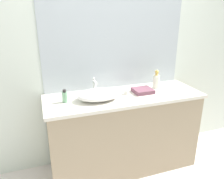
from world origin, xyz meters
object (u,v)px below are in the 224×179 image
soap_dispenser (156,81)px  candle_jar (127,92)px  sink_basin (99,95)px  folded_hand_towel (143,91)px  lotion_bottle (65,97)px

soap_dispenser → candle_jar: size_ratio=4.08×
sink_basin → folded_hand_towel: 0.48m
folded_hand_towel → lotion_bottle: bearing=-179.8°
candle_jar → lotion_bottle: bearing=-178.7°
candle_jar → folded_hand_towel: 0.18m
sink_basin → lotion_bottle: size_ratio=3.31×
lotion_bottle → folded_hand_towel: (0.79, 0.00, -0.04)m
soap_dispenser → lotion_bottle: 0.99m
soap_dispenser → candle_jar: bearing=-169.0°
sink_basin → lotion_bottle: bearing=172.8°
soap_dispenser → lotion_bottle: size_ratio=1.63×
soap_dispenser → folded_hand_towel: size_ratio=1.04×
sink_basin → soap_dispenser: soap_dispenser is taller
sink_basin → soap_dispenser: size_ratio=2.03×
soap_dispenser → folded_hand_towel: soap_dispenser is taller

